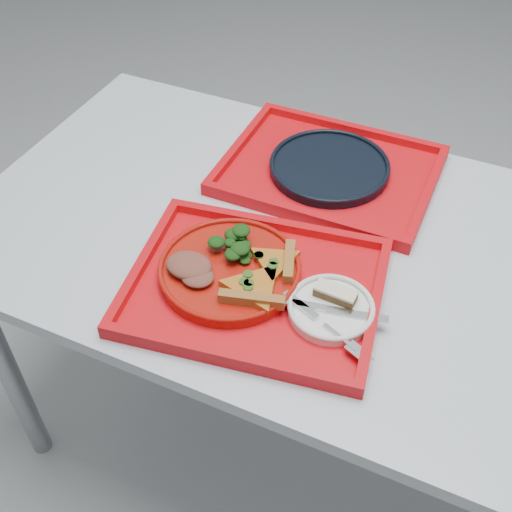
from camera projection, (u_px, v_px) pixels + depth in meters
name	position (u px, v px, depth m)	size (l,w,h in m)	color
ground	(328.00, 448.00, 1.76)	(10.00, 10.00, 0.00)	#999DA1
table	(355.00, 281.00, 1.29)	(1.60, 0.80, 0.75)	#B4BDCA
tray_main	(255.00, 289.00, 1.16)	(0.45, 0.35, 0.01)	red
tray_far	(329.00, 173.00, 1.41)	(0.45, 0.35, 0.01)	red
dinner_plate	(230.00, 271.00, 1.17)	(0.26, 0.26, 0.02)	#A7140B
side_plate	(331.00, 310.00, 1.11)	(0.15, 0.15, 0.01)	white
navy_plate	(329.00, 168.00, 1.40)	(0.26, 0.26, 0.02)	black
pizza_slice_a	(255.00, 285.00, 1.12)	(0.13, 0.11, 0.02)	#C57F20
pizza_slice_b	(274.00, 260.00, 1.17)	(0.11, 0.09, 0.02)	#C57F20
salad_heap	(234.00, 243.00, 1.19)	(0.08, 0.07, 0.04)	black
meat_portion	(189.00, 265.00, 1.15)	(0.09, 0.07, 0.03)	brown
dessert_bar	(335.00, 293.00, 1.11)	(0.08, 0.03, 0.02)	#473017
knife	(335.00, 310.00, 1.10)	(0.18, 0.02, 0.01)	silver
fork	(323.00, 323.00, 1.08)	(0.18, 0.02, 0.01)	silver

